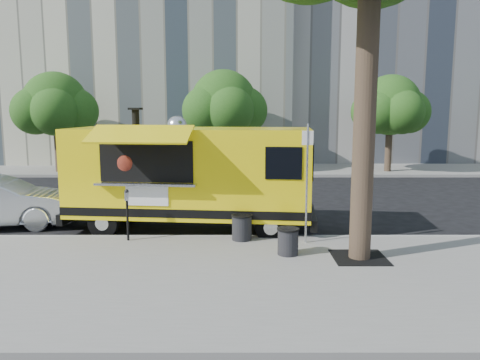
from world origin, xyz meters
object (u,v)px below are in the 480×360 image
(far_tree_b, at_px, (224,103))
(parking_meter, at_px, (127,209))
(far_tree_a, at_px, (55,104))
(trash_bin_right, at_px, (242,226))
(food_truck, at_px, (189,174))
(far_tree_c, at_px, (390,105))
(trash_bin_left, at_px, (288,241))
(sign_post, at_px, (307,176))

(far_tree_b, relative_size, parking_meter, 4.12)
(far_tree_a, distance_m, trash_bin_right, 17.16)
(food_truck, bearing_deg, far_tree_c, 57.75)
(far_tree_c, relative_size, trash_bin_left, 8.32)
(far_tree_a, distance_m, trash_bin_left, 18.77)
(far_tree_b, height_order, trash_bin_left, far_tree_b)
(far_tree_a, xyz_separation_m, food_truck, (8.43, -12.13, -2.12))
(trash_bin_right, bearing_deg, food_truck, 135.50)
(sign_post, bearing_deg, parking_meter, 177.48)
(far_tree_a, bearing_deg, far_tree_b, 2.54)
(far_tree_b, relative_size, sign_post, 1.83)
(food_truck, xyz_separation_m, trash_bin_right, (1.50, -1.47, -1.15))
(far_tree_a, height_order, parking_meter, far_tree_a)
(far_tree_c, distance_m, food_truck, 15.66)
(sign_post, relative_size, trash_bin_left, 4.79)
(far_tree_a, height_order, trash_bin_right, far_tree_a)
(far_tree_b, height_order, trash_bin_right, far_tree_b)
(far_tree_c, height_order, trash_bin_right, far_tree_c)
(food_truck, xyz_separation_m, trash_bin_left, (2.56, -2.72, -1.17))
(trash_bin_left, bearing_deg, food_truck, 133.29)
(food_truck, height_order, trash_bin_right, food_truck)
(parking_meter, height_order, trash_bin_left, parking_meter)
(parking_meter, bearing_deg, trash_bin_right, 0.98)
(far_tree_b, relative_size, trash_bin_right, 8.29)
(sign_post, bearing_deg, food_truck, 151.06)
(far_tree_a, relative_size, parking_meter, 4.01)
(far_tree_c, height_order, trash_bin_left, far_tree_c)
(trash_bin_left, height_order, trash_bin_right, trash_bin_right)
(far_tree_c, bearing_deg, trash_bin_left, -115.10)
(sign_post, xyz_separation_m, food_truck, (-3.12, 1.72, -0.19))
(far_tree_b, bearing_deg, food_truck, -92.59)
(far_tree_a, bearing_deg, food_truck, -55.18)
(far_tree_b, xyz_separation_m, far_tree_c, (9.00, -0.30, -0.12))
(far_tree_c, bearing_deg, far_tree_a, -179.68)
(parking_meter, height_order, trash_bin_right, parking_meter)
(sign_post, bearing_deg, trash_bin_right, 171.21)
(parking_meter, relative_size, trash_bin_left, 2.13)
(trash_bin_left, bearing_deg, far_tree_a, 126.53)
(far_tree_b, bearing_deg, trash_bin_right, -86.19)
(far_tree_a, xyz_separation_m, far_tree_b, (9.00, 0.40, 0.06))
(far_tree_c, bearing_deg, trash_bin_right, -120.49)
(trash_bin_left, bearing_deg, sign_post, 61.12)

